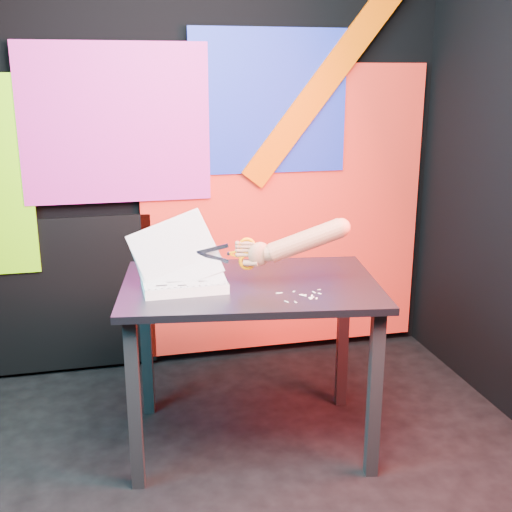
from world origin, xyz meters
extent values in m
cube|color=black|center=(0.00, 1.50, 1.35)|extent=(3.00, 0.01, 2.70)
cube|color=red|center=(0.65, 1.47, 0.85)|extent=(1.60, 0.02, 1.60)
cube|color=#1828A2|center=(0.55, 1.46, 1.45)|extent=(0.85, 0.02, 0.75)
cube|color=#BE2588|center=(-0.25, 1.45, 1.35)|extent=(0.95, 0.02, 0.80)
cube|color=#DB4800|center=(0.85, 1.44, 1.55)|extent=(0.91, 0.02, 1.11)
cube|color=black|center=(-0.75, 1.47, 0.45)|extent=(1.30, 0.02, 0.85)
cube|color=black|center=(-0.27, 0.35, 0.36)|extent=(0.06, 0.06, 0.72)
cube|color=black|center=(-0.18, 0.94, 0.36)|extent=(0.06, 0.06, 0.72)
cube|color=black|center=(0.67, 0.22, 0.36)|extent=(0.06, 0.06, 0.72)
cube|color=black|center=(0.76, 0.80, 0.36)|extent=(0.06, 0.06, 0.72)
cube|color=black|center=(0.25, 0.58, 0.73)|extent=(1.16, 0.86, 0.03)
cube|color=silver|center=(-0.03, 0.57, 0.77)|extent=(0.33, 0.25, 0.04)
cube|color=white|center=(-0.03, 0.57, 0.79)|extent=(0.33, 0.25, 0.00)
cube|color=white|center=(-0.03, 0.57, 0.79)|extent=(0.33, 0.23, 0.10)
cube|color=white|center=(-0.04, 0.59, 0.82)|extent=(0.35, 0.23, 0.18)
cube|color=white|center=(-0.05, 0.60, 0.87)|extent=(0.37, 0.20, 0.25)
cube|color=white|center=(-0.06, 0.62, 0.91)|extent=(0.39, 0.17, 0.29)
cylinder|color=black|center=(-0.18, 0.46, 0.79)|extent=(0.01, 0.01, 0.00)
cylinder|color=black|center=(-0.16, 0.46, 0.79)|extent=(0.01, 0.01, 0.00)
cylinder|color=black|center=(-0.13, 0.46, 0.79)|extent=(0.01, 0.01, 0.00)
cylinder|color=black|center=(-0.11, 0.46, 0.79)|extent=(0.01, 0.01, 0.00)
cylinder|color=black|center=(-0.08, 0.46, 0.79)|extent=(0.01, 0.01, 0.00)
cylinder|color=black|center=(-0.06, 0.46, 0.79)|extent=(0.01, 0.01, 0.00)
cylinder|color=black|center=(-0.03, 0.46, 0.79)|extent=(0.01, 0.01, 0.00)
cylinder|color=black|center=(-0.01, 0.46, 0.79)|extent=(0.01, 0.01, 0.00)
cylinder|color=black|center=(0.02, 0.46, 0.79)|extent=(0.01, 0.01, 0.00)
cylinder|color=black|center=(0.04, 0.46, 0.79)|extent=(0.01, 0.01, 0.00)
cylinder|color=black|center=(0.07, 0.46, 0.79)|extent=(0.01, 0.01, 0.00)
cylinder|color=black|center=(0.09, 0.46, 0.79)|extent=(0.01, 0.01, 0.00)
cylinder|color=black|center=(0.12, 0.46, 0.79)|extent=(0.01, 0.01, 0.00)
cylinder|color=black|center=(-0.18, 0.68, 0.79)|extent=(0.01, 0.01, 0.00)
cylinder|color=black|center=(-0.16, 0.68, 0.79)|extent=(0.01, 0.01, 0.00)
cylinder|color=black|center=(-0.13, 0.68, 0.79)|extent=(0.01, 0.01, 0.00)
cylinder|color=black|center=(-0.11, 0.68, 0.79)|extent=(0.01, 0.01, 0.00)
cylinder|color=black|center=(-0.08, 0.68, 0.79)|extent=(0.01, 0.01, 0.00)
cylinder|color=black|center=(-0.06, 0.68, 0.79)|extent=(0.01, 0.01, 0.00)
cylinder|color=black|center=(-0.04, 0.68, 0.79)|extent=(0.01, 0.01, 0.00)
cylinder|color=black|center=(-0.01, 0.68, 0.79)|extent=(0.01, 0.01, 0.00)
cylinder|color=black|center=(0.01, 0.68, 0.79)|extent=(0.01, 0.01, 0.00)
cylinder|color=black|center=(0.04, 0.68, 0.79)|extent=(0.01, 0.01, 0.00)
cylinder|color=black|center=(0.06, 0.68, 0.79)|extent=(0.01, 0.01, 0.00)
cylinder|color=black|center=(0.09, 0.68, 0.79)|extent=(0.01, 0.01, 0.00)
cylinder|color=black|center=(0.11, 0.68, 0.79)|extent=(0.01, 0.01, 0.00)
cube|color=black|center=(-0.11, 0.61, 0.79)|extent=(0.06, 0.01, 0.00)
cube|color=black|center=(-0.02, 0.60, 0.79)|extent=(0.04, 0.01, 0.00)
cube|color=black|center=(-0.07, 0.54, 0.79)|extent=(0.08, 0.01, 0.00)
cube|color=black|center=(0.04, 0.52, 0.79)|extent=(0.04, 0.01, 0.00)
cube|color=black|center=(-0.13, 0.50, 0.79)|extent=(0.04, 0.01, 0.00)
cube|color=black|center=(0.01, 0.64, 0.79)|extent=(0.05, 0.01, 0.00)
cube|color=black|center=(-0.05, 0.48, 0.79)|extent=(0.04, 0.01, 0.00)
cube|color=#AFB3D3|center=(0.09, 0.58, 0.90)|extent=(0.13, 0.04, 0.05)
cube|color=#AFB3D3|center=(0.09, 0.58, 0.87)|extent=(0.13, 0.04, 0.05)
cylinder|color=#AFB3D3|center=(0.15, 0.56, 0.89)|extent=(0.02, 0.02, 0.01)
cube|color=orange|center=(0.17, 0.56, 0.88)|extent=(0.05, 0.02, 0.02)
cube|color=orange|center=(0.17, 0.56, 0.89)|extent=(0.05, 0.02, 0.02)
torus|color=orange|center=(0.23, 0.54, 0.92)|extent=(0.07, 0.03, 0.07)
torus|color=orange|center=(0.23, 0.54, 0.85)|extent=(0.07, 0.03, 0.07)
ellipsoid|color=#B86050|center=(0.27, 0.53, 0.89)|extent=(0.10, 0.06, 0.10)
cylinder|color=#B86050|center=(0.23, 0.54, 0.88)|extent=(0.08, 0.04, 0.02)
cylinder|color=#B86050|center=(0.23, 0.54, 0.90)|extent=(0.07, 0.04, 0.02)
cylinder|color=#B86050|center=(0.23, 0.54, 0.92)|extent=(0.07, 0.04, 0.02)
cylinder|color=#B86050|center=(0.23, 0.54, 0.93)|extent=(0.06, 0.03, 0.02)
cylinder|color=#B86050|center=(0.24, 0.53, 0.85)|extent=(0.07, 0.05, 0.03)
cylinder|color=#B86050|center=(0.32, 0.51, 0.89)|extent=(0.07, 0.08, 0.07)
cylinder|color=#B86050|center=(0.45, 0.47, 0.95)|extent=(0.32, 0.17, 0.19)
sphere|color=#B86050|center=(0.59, 0.43, 1.00)|extent=(0.08, 0.08, 0.08)
cube|color=beige|center=(0.33, 0.32, 0.75)|extent=(0.01, 0.02, 0.00)
cube|color=beige|center=(0.33, 0.42, 0.75)|extent=(0.03, 0.01, 0.00)
cube|color=beige|center=(0.42, 0.38, 0.75)|extent=(0.03, 0.01, 0.00)
cube|color=beige|center=(0.42, 0.38, 0.75)|extent=(0.02, 0.02, 0.00)
cube|color=beige|center=(0.48, 0.37, 0.75)|extent=(0.01, 0.02, 0.00)
cube|color=beige|center=(0.36, 0.30, 0.75)|extent=(0.01, 0.01, 0.00)
cube|color=beige|center=(0.43, 0.32, 0.75)|extent=(0.01, 0.01, 0.00)
cube|color=beige|center=(0.42, 0.37, 0.75)|extent=(0.02, 0.02, 0.00)
cube|color=beige|center=(0.39, 0.42, 0.75)|extent=(0.01, 0.01, 0.00)
cube|color=beige|center=(0.45, 0.32, 0.75)|extent=(0.01, 0.02, 0.00)
cube|color=beige|center=(0.45, 0.36, 0.75)|extent=(0.01, 0.02, 0.00)
cube|color=beige|center=(0.50, 0.42, 0.75)|extent=(0.01, 0.01, 0.00)
cube|color=beige|center=(0.44, 0.34, 0.75)|extent=(0.03, 0.02, 0.00)
cube|color=beige|center=(0.47, 0.40, 0.75)|extent=(0.01, 0.02, 0.00)
camera|label=1|loc=(-0.32, -1.92, 1.60)|focal=45.00mm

